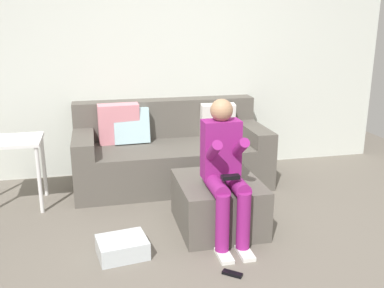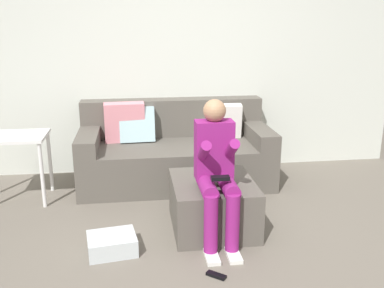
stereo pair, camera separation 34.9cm
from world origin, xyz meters
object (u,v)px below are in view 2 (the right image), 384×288
at_px(side_table, 15,146).
at_px(remote_near_ottoman, 216,275).
at_px(couch_sectional, 174,151).
at_px(person_seated, 216,168).
at_px(ottoman, 213,204).
at_px(storage_bin, 112,244).

xyz_separation_m(side_table, remote_near_ottoman, (1.67, -1.58, -0.54)).
distance_m(couch_sectional, side_table, 1.61).
bearing_deg(side_table, remote_near_ottoman, -43.48).
height_order(couch_sectional, person_seated, person_seated).
xyz_separation_m(person_seated, side_table, (-1.76, 1.05, -0.05)).
height_order(ottoman, remote_near_ottoman, ottoman).
height_order(ottoman, person_seated, person_seated).
relative_size(side_table, remote_near_ottoman, 4.62).
height_order(side_table, remote_near_ottoman, side_table).
xyz_separation_m(ottoman, storage_bin, (-0.84, -0.31, -0.14)).
bearing_deg(ottoman, couch_sectional, 100.46).
xyz_separation_m(couch_sectional, side_table, (-1.56, -0.34, 0.22)).
relative_size(storage_bin, side_table, 0.55).
distance_m(person_seated, remote_near_ottoman, 0.81).
relative_size(storage_bin, remote_near_ottoman, 2.53).
bearing_deg(couch_sectional, ottoman, -79.54).
distance_m(person_seated, side_table, 2.05).
relative_size(couch_sectional, side_table, 3.06).
xyz_separation_m(couch_sectional, person_seated, (0.20, -1.39, 0.28)).
bearing_deg(storage_bin, remote_near_ottoman, -30.96).
bearing_deg(ottoman, storage_bin, -159.75).
relative_size(person_seated, remote_near_ottoman, 7.90).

